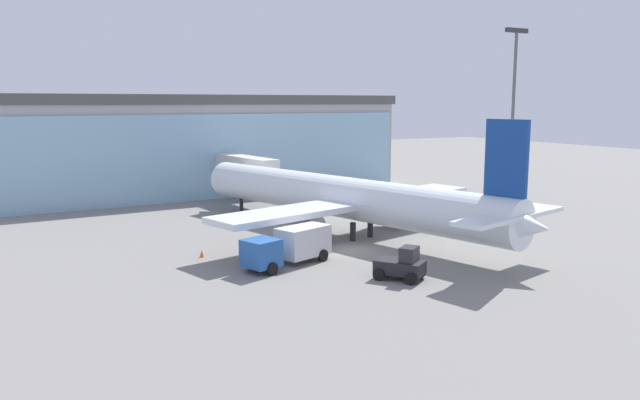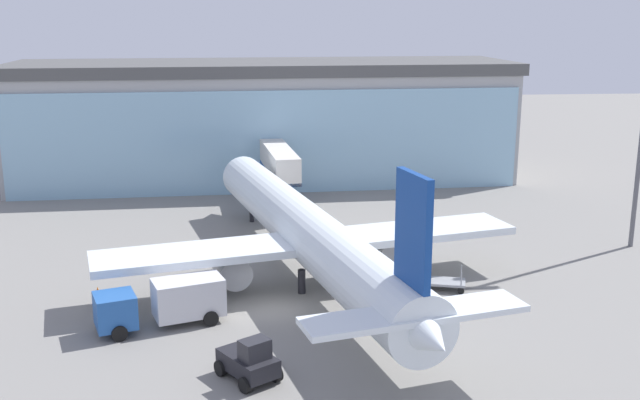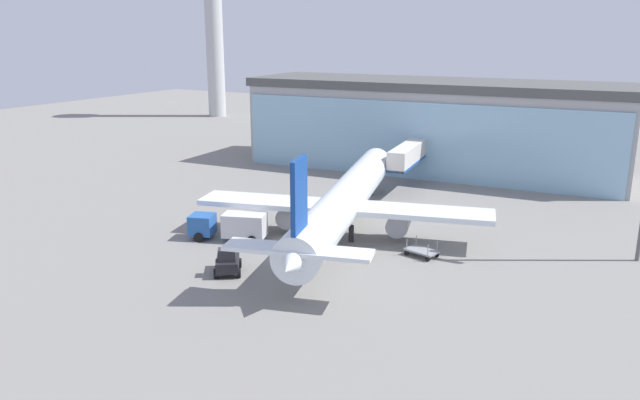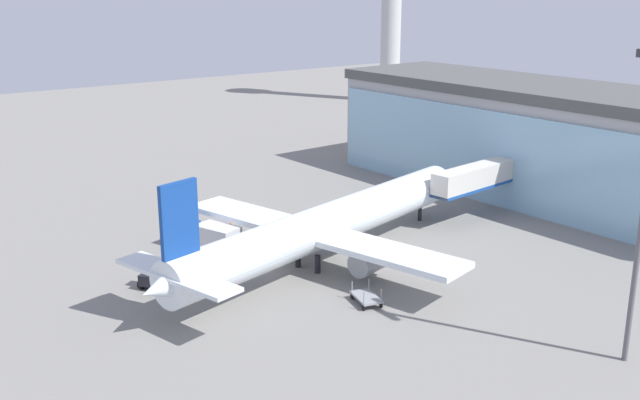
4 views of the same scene
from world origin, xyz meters
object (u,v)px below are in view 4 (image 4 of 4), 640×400
Objects in this scene: baggage_cart at (366,297)px; safety_cone_wingtip at (231,224)px; airplane at (324,226)px; catering_truck at (207,236)px; safety_cone_nose at (238,282)px; pushback_tug at (158,274)px; jet_bridge at (482,177)px.

baggage_cart is 5.67× the size of safety_cone_wingtip.
safety_cone_wingtip is (-13.68, -1.52, -3.09)m from airplane.
catering_truck is 8.90m from safety_cone_nose.
catering_truck is at bearing -46.97° from safety_cone_wingtip.
pushback_tug is 6.77× the size of safety_cone_nose.
baggage_cart reaches higher than safety_cone_wingtip.
baggage_cart is 10.85m from safety_cone_nose.
airplane reaches higher than baggage_cart.
safety_cone_nose is (1.29, -30.19, -3.94)m from jet_bridge.
safety_cone_wingtip is (-9.83, 12.37, -0.70)m from pushback_tug.
jet_bridge is 4.61× the size of baggage_cart.
airplane is 11.24m from catering_truck.
jet_bridge reaches higher than catering_truck.
safety_cone_wingtip is (-13.60, 7.11, 0.00)m from safety_cone_nose.
airplane reaches higher than safety_cone_nose.
catering_truck is 8.58m from pushback_tug.
jet_bridge is 26.45m from safety_cone_wingtip.
pushback_tug is (-3.85, -13.89, -2.39)m from airplane.
baggage_cart reaches higher than safety_cone_nose.
catering_truck is (-8.72, -6.84, -1.90)m from airplane.
jet_bridge is 26.14× the size of safety_cone_nose.
pushback_tug is 6.77× the size of safety_cone_wingtip.
jet_bridge is at bearing 61.94° from safety_cone_wingtip.
catering_truck is 18.11m from baggage_cart.
safety_cone_nose is (3.77, 5.25, -0.70)m from pushback_tug.
catering_truck is (-7.34, -28.40, -2.75)m from jet_bridge.
baggage_cart is 22.52m from safety_cone_wingtip.
catering_truck is 13.85× the size of safety_cone_wingtip.
catering_truck is 7.37m from safety_cone_wingtip.
catering_truck is 2.05× the size of pushback_tug.
jet_bridge is 1.89× the size of catering_truck.
catering_truck is 2.44× the size of baggage_cart.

